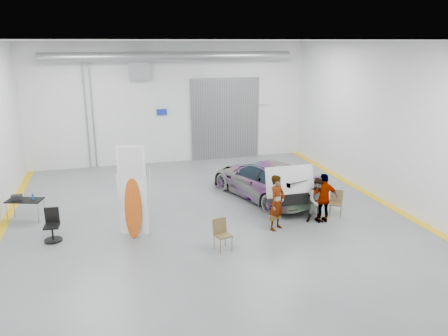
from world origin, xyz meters
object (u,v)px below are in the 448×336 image
object	(u,v)px
person_a	(277,203)
folding_chair_far	(335,208)
person_b	(318,201)
office_chair	(52,227)
person_c	(324,198)
work_table	(23,200)
folding_chair_near	(223,241)
surfboard_display	(135,199)
sedan_car	(264,180)

from	to	relation	value
person_a	folding_chair_far	world-z (taller)	person_a
person_b	office_chair	xyz separation A→B (m)	(-8.59, 0.94, -0.34)
person_c	person_b	bearing A→B (deg)	2.62
person_a	person_b	world-z (taller)	person_a
folding_chair_far	work_table	size ratio (longest dim) A/B	0.70
folding_chair_near	surfboard_display	bearing A→B (deg)	131.68
office_chair	person_c	bearing A→B (deg)	-1.83
sedan_car	folding_chair_far	xyz separation A→B (m)	(1.77, -2.51, -0.45)
person_a	office_chair	size ratio (longest dim) A/B	1.82
folding_chair_near	work_table	world-z (taller)	work_table
person_c	person_a	bearing A→B (deg)	6.83
sedan_car	office_chair	bearing A→B (deg)	-3.45
person_b	folding_chair_far	xyz separation A→B (m)	(0.88, 0.35, -0.50)
person_c	sedan_car	bearing A→B (deg)	-66.38
folding_chair_near	office_chair	bearing A→B (deg)	142.76
surfboard_display	folding_chair_far	xyz separation A→B (m)	(6.92, -0.12, -1.00)
folding_chair_near	office_chair	world-z (taller)	office_chair
sedan_car	office_chair	xyz separation A→B (m)	(-7.70, -1.91, -0.29)
person_a	office_chair	bearing A→B (deg)	136.47
sedan_car	person_c	xyz separation A→B (m)	(1.10, -2.86, 0.12)
folding_chair_far	work_table	bearing A→B (deg)	-160.63
person_a	office_chair	xyz separation A→B (m)	(-7.03, 1.07, -0.48)
person_c	folding_chair_near	distance (m)	4.07
folding_chair_near	folding_chair_far	bearing A→B (deg)	3.53
person_c	work_table	distance (m)	10.32
sedan_car	surfboard_display	xyz separation A→B (m)	(-5.15, -2.39, 0.55)
person_b	folding_chair_near	size ratio (longest dim) A/B	1.67
folding_chair_far	person_c	bearing A→B (deg)	-119.79
folding_chair_far	office_chair	xyz separation A→B (m)	(-9.47, 0.60, 0.16)
person_a	sedan_car	bearing A→B (deg)	42.55
person_c	folding_chair_far	distance (m)	0.96
person_c	office_chair	size ratio (longest dim) A/B	1.69
person_a	work_table	world-z (taller)	person_a
person_a	work_table	distance (m)	8.69
surfboard_display	office_chair	xyz separation A→B (m)	(-2.55, 0.48, -0.84)
sedan_car	person_a	xyz separation A→B (m)	(-0.67, -2.98, 0.19)
person_a	office_chair	distance (m)	7.13
surfboard_display	person_b	bearing A→B (deg)	12.90
surfboard_display	work_table	world-z (taller)	surfboard_display
office_chair	work_table	bearing A→B (deg)	123.36
folding_chair_far	work_table	distance (m)	10.89
person_b	person_c	xyz separation A→B (m)	(0.20, 0.00, 0.07)
person_a	person_c	bearing A→B (deg)	-30.64
sedan_car	person_b	world-z (taller)	person_b
sedan_car	work_table	xyz separation A→B (m)	(-8.80, 0.07, 0.00)
person_a	folding_chair_far	xyz separation A→B (m)	(2.44, 0.48, -0.64)
person_b	person_c	distance (m)	0.21
sedan_car	person_c	world-z (taller)	person_c
office_chair	surfboard_display	bearing A→B (deg)	-6.32
surfboard_display	work_table	bearing A→B (deg)	163.32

